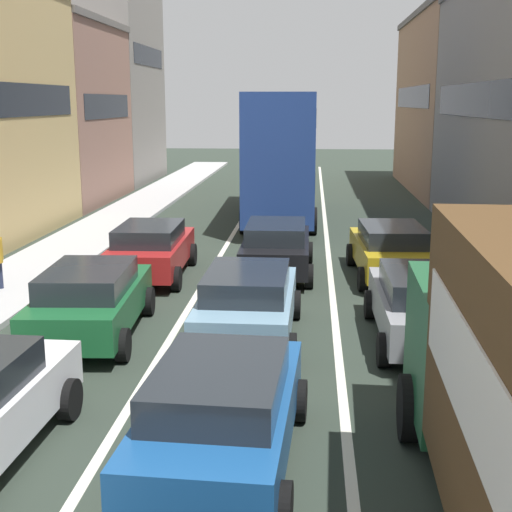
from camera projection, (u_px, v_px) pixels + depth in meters
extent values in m
cube|color=#B1B1B1|center=(74.00, 246.00, 23.22)|extent=(2.60, 64.00, 0.14)
cube|color=silver|center=(224.00, 250.00, 22.85)|extent=(0.16, 60.00, 0.01)
cube|color=silver|center=(328.00, 252.00, 22.58)|extent=(0.16, 60.00, 0.01)
cube|color=black|center=(36.00, 100.00, 24.28)|extent=(0.02, 7.04, 1.10)
cube|color=#936B5B|center=(36.00, 115.00, 33.27)|extent=(7.00, 8.70, 8.22)
cube|color=black|center=(108.00, 106.00, 32.91)|extent=(0.02, 7.04, 1.10)
cube|color=#66605B|center=(30.00, 21.00, 32.35)|extent=(7.20, 8.70, 0.30)
cube|color=gray|center=(91.00, 68.00, 41.28)|extent=(7.00, 8.70, 13.31)
cube|color=black|center=(149.00, 56.00, 40.87)|extent=(0.02, 7.04, 1.10)
cube|color=#9E7556|center=(478.00, 106.00, 37.19)|extent=(7.00, 14.57, 9.04)
cube|color=black|center=(412.00, 97.00, 37.37)|extent=(0.02, 11.73, 1.10)
cube|color=#66605B|center=(484.00, 14.00, 36.18)|extent=(7.20, 14.57, 0.30)
cube|color=black|center=(472.00, 100.00, 23.13)|extent=(0.02, 11.73, 1.10)
cube|color=#1E5933|center=(503.00, 350.00, 9.56)|extent=(2.47, 2.47, 1.90)
cube|color=black|center=(487.00, 299.00, 10.66)|extent=(2.02, 0.09, 0.70)
cube|color=white|center=(468.00, 383.00, 5.82)|extent=(0.16, 4.48, 0.90)
cylinder|color=black|center=(410.00, 408.00, 9.97)|extent=(0.33, 0.97, 0.96)
cube|color=#194C8C|center=(223.00, 418.00, 9.22)|extent=(2.00, 4.38, 0.70)
cube|color=#1E2328|center=(219.00, 384.00, 8.91)|extent=(1.70, 2.48, 0.52)
cylinder|color=black|center=(181.00, 394.00, 10.83)|extent=(0.25, 0.65, 0.64)
cylinder|color=black|center=(299.00, 401.00, 10.60)|extent=(0.25, 0.65, 0.64)
cylinder|color=black|center=(122.00, 498.00, 8.00)|extent=(0.25, 0.65, 0.64)
cylinder|color=black|center=(282.00, 510.00, 7.77)|extent=(0.25, 0.65, 0.64)
cylinder|color=black|center=(69.00, 399.00, 10.64)|extent=(0.24, 0.65, 0.64)
cube|color=#759EB7|center=(248.00, 307.00, 14.18)|extent=(1.83, 4.31, 0.70)
cube|color=#1E2328|center=(247.00, 283.00, 13.86)|extent=(1.60, 2.42, 0.52)
cylinder|color=black|center=(214.00, 303.00, 15.75)|extent=(0.23, 0.64, 0.64)
cylinder|color=black|center=(296.00, 305.00, 15.60)|extent=(0.23, 0.64, 0.64)
cylinder|color=black|center=(191.00, 347.00, 12.91)|extent=(0.23, 0.64, 0.64)
cylinder|color=black|center=(290.00, 350.00, 12.75)|extent=(0.23, 0.64, 0.64)
cube|color=#19592D|center=(92.00, 304.00, 14.38)|extent=(2.08, 4.41, 0.70)
cube|color=#1E2328|center=(88.00, 281.00, 14.06)|extent=(1.74, 2.51, 0.52)
cylinder|color=black|center=(68.00, 301.00, 15.89)|extent=(0.26, 0.65, 0.64)
cylinder|color=black|center=(148.00, 301.00, 15.87)|extent=(0.26, 0.65, 0.64)
cylinder|color=black|center=(25.00, 345.00, 13.04)|extent=(0.26, 0.65, 0.64)
cylinder|color=black|center=(123.00, 345.00, 13.02)|extent=(0.26, 0.65, 0.64)
cube|color=black|center=(276.00, 251.00, 19.56)|extent=(1.83, 4.31, 0.70)
cube|color=#1E2328|center=(276.00, 232.00, 19.24)|extent=(1.60, 2.42, 0.52)
cylinder|color=black|center=(248.00, 251.00, 21.12)|extent=(0.22, 0.64, 0.64)
cylinder|color=black|center=(309.00, 252.00, 20.99)|extent=(0.22, 0.64, 0.64)
cylinder|color=black|center=(239.00, 275.00, 18.28)|extent=(0.22, 0.64, 0.64)
cylinder|color=black|center=(309.00, 276.00, 18.14)|extent=(0.22, 0.64, 0.64)
cube|color=#A51E1E|center=(151.00, 253.00, 19.27)|extent=(1.93, 4.35, 0.70)
cube|color=#1E2328|center=(149.00, 234.00, 18.95)|extent=(1.65, 2.45, 0.52)
cylinder|color=black|center=(131.00, 254.00, 20.81)|extent=(0.24, 0.65, 0.64)
cylinder|color=black|center=(192.00, 254.00, 20.72)|extent=(0.24, 0.65, 0.64)
cylinder|color=black|center=(105.00, 278.00, 17.96)|extent=(0.24, 0.65, 0.64)
cylinder|color=black|center=(176.00, 279.00, 17.87)|extent=(0.24, 0.65, 0.64)
cube|color=gray|center=(423.00, 309.00, 14.04)|extent=(1.83, 4.31, 0.70)
cube|color=#1E2328|center=(426.00, 285.00, 13.73)|extent=(1.60, 2.42, 0.52)
cylinder|color=black|center=(370.00, 305.00, 15.61)|extent=(0.22, 0.64, 0.64)
cylinder|color=black|center=(454.00, 306.00, 15.48)|extent=(0.22, 0.64, 0.64)
cylinder|color=black|center=(384.00, 350.00, 12.76)|extent=(0.22, 0.64, 0.64)
cylinder|color=black|center=(486.00, 352.00, 12.63)|extent=(0.22, 0.64, 0.64)
cube|color=#B29319|center=(390.00, 254.00, 19.17)|extent=(2.02, 4.39, 0.70)
cube|color=#1E2328|center=(392.00, 235.00, 18.85)|extent=(1.70, 2.49, 0.52)
cylinder|color=black|center=(351.00, 255.00, 20.70)|extent=(0.25, 0.65, 0.64)
cylinder|color=black|center=(413.00, 255.00, 20.65)|extent=(0.25, 0.65, 0.64)
cylinder|color=black|center=(363.00, 279.00, 17.84)|extent=(0.25, 0.65, 0.64)
cylinder|color=black|center=(435.00, 280.00, 17.79)|extent=(0.25, 0.65, 0.64)
cube|color=navy|center=(280.00, 178.00, 28.33)|extent=(2.76, 10.56, 2.40)
cube|color=black|center=(280.00, 170.00, 28.25)|extent=(2.78, 9.93, 0.70)
cube|color=navy|center=(281.00, 121.00, 27.84)|extent=(2.76, 10.56, 2.16)
cube|color=black|center=(281.00, 115.00, 27.79)|extent=(2.78, 9.93, 0.64)
cylinder|color=black|center=(255.00, 195.00, 32.34)|extent=(0.32, 1.01, 1.00)
cylinder|color=black|center=(309.00, 196.00, 32.21)|extent=(0.32, 1.01, 1.00)
cylinder|color=black|center=(244.00, 220.00, 25.59)|extent=(0.32, 1.01, 1.00)
cylinder|color=black|center=(313.00, 221.00, 25.45)|extent=(0.32, 1.01, 1.00)
cylinder|color=#262D47|center=(0.00, 278.00, 17.61)|extent=(0.16, 0.16, 0.82)
cylinder|color=gold|center=(1.00, 248.00, 17.57)|extent=(0.10, 0.10, 0.55)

